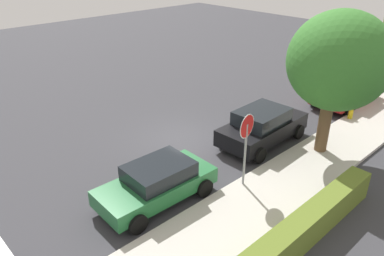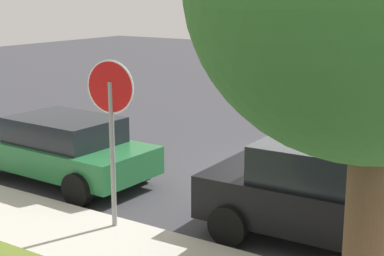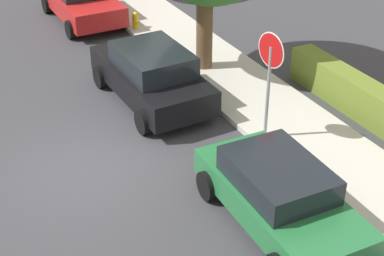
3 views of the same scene
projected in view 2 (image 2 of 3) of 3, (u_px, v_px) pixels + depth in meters
name	position (u px, v px, depth m)	size (l,w,h in m)	color
ground_plane	(276.00, 177.00, 12.44)	(60.00, 60.00, 0.00)	#38383D
stop_sign	(111.00, 115.00, 9.10)	(0.83, 0.13, 2.82)	gray
parked_car_green	(62.00, 148.00, 12.02)	(4.05, 2.05, 1.37)	#236B38
parked_car_black	(339.00, 195.00, 8.96)	(4.31, 2.16, 1.58)	black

